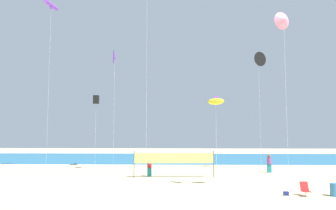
% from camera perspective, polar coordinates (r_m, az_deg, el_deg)
% --- Properties ---
extents(ground_plane, '(120.00, 120.00, 0.00)m').
position_cam_1_polar(ground_plane, '(18.48, 2.60, -17.59)').
color(ground_plane, '#D1BC89').
extents(ocean_band, '(120.00, 20.00, 0.01)m').
position_cam_1_polar(ocean_band, '(50.18, 1.95, -9.44)').
color(ocean_band, '#1E6B99').
rests_on(ocean_band, ground).
extents(beachgoer_plum_shirt, '(0.42, 0.42, 1.83)m').
position_cam_1_polar(beachgoer_plum_shirt, '(34.08, 17.61, -9.80)').
color(beachgoer_plum_shirt, '#19727A').
rests_on(beachgoer_plum_shirt, ground).
extents(beachgoer_maroon_shirt, '(0.40, 0.40, 1.74)m').
position_cam_1_polar(beachgoer_maroon_shirt, '(29.79, -3.34, -10.87)').
color(beachgoer_maroon_shirt, '#19727A').
rests_on(beachgoer_maroon_shirt, ground).
extents(folding_beach_chair, '(0.52, 0.65, 0.89)m').
position_cam_1_polar(folding_beach_chair, '(22.80, 23.28, -13.57)').
color(folding_beach_chair, red).
rests_on(folding_beach_chair, ground).
extents(trash_barrel, '(0.57, 0.57, 0.82)m').
position_cam_1_polar(trash_barrel, '(23.53, 27.62, -13.27)').
color(trash_barrel, teal).
rests_on(trash_barrel, ground).
extents(volleyball_net, '(7.21, 0.44, 2.40)m').
position_cam_1_polar(volleyball_net, '(28.99, 1.08, -9.67)').
color(volleyball_net, '#4C4C51').
rests_on(volleyball_net, ground).
extents(beach_handbag, '(0.32, 0.16, 0.26)m').
position_cam_1_polar(beach_handbag, '(22.62, 20.33, -14.60)').
color(beach_handbag, navy).
rests_on(beach_handbag, ground).
extents(kite_black_delta, '(1.60, 1.09, 12.53)m').
position_cam_1_polar(kite_black_delta, '(35.60, 15.88, 7.83)').
color(kite_black_delta, silver).
rests_on(kite_black_delta, ground).
extents(kite_black_box, '(0.62, 0.62, 8.24)m').
position_cam_1_polar(kite_black_box, '(37.50, -12.72, 0.94)').
color(kite_black_box, silver).
rests_on(kite_black_box, ground).
extents(kite_violet_tube, '(0.76, 2.26, 17.94)m').
position_cam_1_polar(kite_violet_tube, '(38.23, -20.14, 16.31)').
color(kite_violet_tube, silver).
rests_on(kite_violet_tube, ground).
extents(kite_violet_delta, '(0.71, 1.61, 13.28)m').
position_cam_1_polar(kite_violet_delta, '(36.82, -9.49, 8.43)').
color(kite_violet_delta, silver).
rests_on(kite_violet_delta, ground).
extents(kite_pink_delta, '(1.28, 0.84, 12.17)m').
position_cam_1_polar(kite_pink_delta, '(23.42, 19.97, 14.06)').
color(kite_pink_delta, silver).
rests_on(kite_pink_delta, ground).
extents(kite_yellow_inflatable, '(1.38, 1.29, 6.71)m').
position_cam_1_polar(kite_yellow_inflatable, '(23.83, 8.52, 0.62)').
color(kite_yellow_inflatable, silver).
rests_on(kite_yellow_inflatable, ground).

